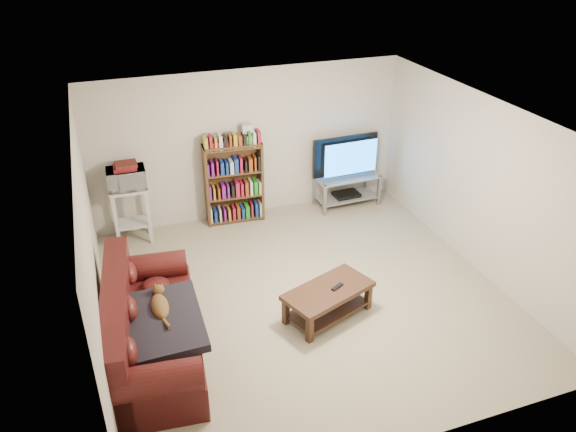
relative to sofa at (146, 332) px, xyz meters
name	(u,v)px	position (x,y,z in m)	size (l,w,h in m)	color
floor	(305,295)	(2.08, 0.46, -0.33)	(5.00, 5.00, 0.00)	tan
ceiling	(309,120)	(2.08, 0.46, 2.07)	(5.00, 5.00, 0.00)	white
wall_back	(249,144)	(2.08, 2.96, 0.87)	(5.00, 5.00, 0.00)	beige
wall_front	(414,348)	(2.08, -2.04, 0.87)	(5.00, 5.00, 0.00)	beige
wall_left	(91,252)	(-0.42, 0.46, 0.87)	(5.00, 5.00, 0.00)	beige
wall_right	(480,185)	(4.58, 0.46, 0.87)	(5.00, 5.00, 0.00)	beige
sofa	(146,332)	(0.00, 0.00, 0.00)	(1.19, 2.32, 0.95)	#431211
blanket	(161,322)	(0.17, -0.17, 0.22)	(0.86, 1.11, 0.10)	black
cat	(160,306)	(0.19, 0.03, 0.28)	(0.24, 0.61, 0.18)	brown
coffee_table	(328,297)	(2.19, -0.02, -0.05)	(1.23, 0.90, 0.40)	#3B2214
remote	(337,287)	(2.30, -0.03, 0.08)	(0.18, 0.05, 0.02)	black
tv_stand	(347,185)	(3.68, 2.66, 0.03)	(1.09, 0.52, 0.54)	#999EA3
television	(348,158)	(3.68, 2.66, 0.54)	(1.15, 0.15, 0.66)	black
dvd_player	(346,194)	(3.68, 2.66, -0.14)	(0.43, 0.30, 0.06)	black
bookshelf	(234,182)	(1.75, 2.76, 0.35)	(0.93, 0.34, 1.32)	#4E341B
shelf_clutter	(238,137)	(1.85, 2.76, 1.09)	(0.68, 0.22, 0.28)	silver
microwave_stand	(131,207)	(0.13, 2.65, 0.23)	(0.56, 0.42, 0.89)	silver
microwave	(126,178)	(0.13, 2.65, 0.70)	(0.55, 0.37, 0.30)	silver
game_boxes	(125,167)	(0.13, 2.65, 0.88)	(0.32, 0.28, 0.05)	maroon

